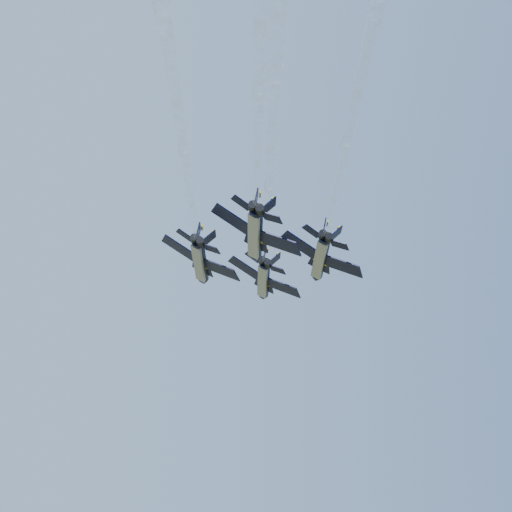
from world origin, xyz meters
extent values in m
cylinder|color=black|center=(2.74, 10.87, 105.31)|extent=(6.23, 14.10, 2.45)
cone|color=black|center=(5.06, 18.90, 105.31)|extent=(3.11, 3.31, 2.45)
ellipsoid|color=black|center=(4.01, 14.23, 105.81)|extent=(1.98, 2.80, 1.26)
cube|color=gray|center=(2.41, 10.97, 104.71)|extent=(5.03, 12.49, 1.20)
cube|color=black|center=(-0.53, 10.94, 107.00)|extent=(5.50, 3.54, 3.21)
cube|color=yellow|center=(0.02, 12.65, 107.09)|extent=(5.26, 0.54, 3.16)
cube|color=black|center=(5.44, 9.21, 103.43)|extent=(6.35, 5.81, 3.21)
cube|color=yellow|center=(5.98, 10.92, 103.52)|extent=(4.55, 3.25, 3.16)
cube|color=black|center=(-0.96, 5.00, 106.41)|extent=(2.61, 1.93, 1.50)
cube|color=black|center=(2.73, 3.93, 104.20)|extent=(2.97, 2.84, 1.50)
cube|color=black|center=(1.05, 5.19, 107.03)|extent=(1.35, 2.43, 2.71)
cube|color=black|center=(2.54, 4.75, 106.14)|extent=(2.71, 2.82, 1.96)
cylinder|color=black|center=(0.24, 3.89, 105.45)|extent=(1.87, 1.65, 1.58)
cylinder|color=black|center=(1.02, 3.66, 104.98)|extent=(1.87, 1.65, 1.58)
cylinder|color=black|center=(-9.76, 2.28, 105.31)|extent=(6.23, 14.10, 2.45)
cone|color=black|center=(-7.43, 10.30, 105.31)|extent=(3.11, 3.31, 2.45)
ellipsoid|color=black|center=(-8.48, 5.64, 105.81)|extent=(1.98, 2.80, 1.26)
cube|color=gray|center=(-10.09, 2.38, 104.71)|extent=(5.03, 12.49, 1.20)
cube|color=black|center=(-13.02, 2.35, 107.00)|extent=(5.50, 3.54, 3.21)
cube|color=yellow|center=(-12.47, 4.05, 107.09)|extent=(5.26, 0.54, 3.16)
cube|color=black|center=(-7.06, 0.62, 103.43)|extent=(6.35, 5.81, 3.21)
cube|color=yellow|center=(-6.51, 2.33, 103.52)|extent=(4.55, 3.25, 3.16)
cube|color=black|center=(-13.45, -3.59, 106.41)|extent=(2.61, 1.93, 1.50)
cube|color=black|center=(-9.77, -4.66, 104.20)|extent=(2.97, 2.84, 1.50)
cube|color=black|center=(-11.44, -3.41, 107.03)|extent=(1.35, 2.43, 2.71)
cube|color=black|center=(-9.95, -3.84, 106.14)|extent=(2.71, 2.82, 1.96)
cylinder|color=black|center=(-12.26, -4.70, 105.45)|extent=(1.87, 1.65, 1.58)
cylinder|color=black|center=(-11.47, -4.93, 104.98)|extent=(1.87, 1.65, 1.58)
cylinder|color=black|center=(7.58, -4.19, 105.31)|extent=(6.23, 14.10, 2.45)
cone|color=black|center=(9.90, 3.83, 105.31)|extent=(3.11, 3.31, 2.45)
ellipsoid|color=black|center=(8.85, -0.83, 105.81)|extent=(1.98, 2.80, 1.26)
cube|color=gray|center=(7.25, -4.10, 104.71)|extent=(5.03, 12.49, 1.20)
cube|color=black|center=(4.31, -4.13, 107.00)|extent=(5.50, 3.54, 3.21)
cube|color=yellow|center=(4.86, -2.42, 107.09)|extent=(5.26, 0.54, 3.16)
cube|color=black|center=(10.27, -5.85, 103.43)|extent=(6.35, 5.81, 3.21)
cube|color=yellow|center=(10.82, -4.15, 103.52)|extent=(4.55, 3.25, 3.16)
cube|color=black|center=(3.88, -10.07, 106.41)|extent=(2.61, 1.93, 1.50)
cube|color=black|center=(7.56, -11.13, 104.20)|extent=(2.97, 2.84, 1.50)
cube|color=black|center=(5.89, -9.88, 107.03)|extent=(1.35, 2.43, 2.71)
cube|color=black|center=(7.38, -10.31, 106.14)|extent=(2.71, 2.82, 1.96)
cylinder|color=black|center=(5.07, -11.18, 105.45)|extent=(1.87, 1.65, 1.58)
cylinder|color=black|center=(5.86, -11.41, 104.98)|extent=(1.87, 1.65, 1.58)
cylinder|color=black|center=(-4.91, -12.92, 105.31)|extent=(6.23, 14.10, 2.45)
cone|color=black|center=(-2.58, -4.89, 105.31)|extent=(3.11, 3.31, 2.45)
ellipsoid|color=black|center=(-3.63, -9.56, 105.81)|extent=(1.98, 2.80, 1.26)
cube|color=gray|center=(-5.23, -12.82, 104.71)|extent=(5.03, 12.49, 1.20)
cube|color=black|center=(-8.17, -12.85, 107.00)|extent=(5.50, 3.54, 3.21)
cube|color=yellow|center=(-7.62, -11.14, 107.09)|extent=(5.26, 0.54, 3.16)
cube|color=black|center=(-2.21, -14.57, 103.43)|extent=(6.35, 5.81, 3.21)
cube|color=yellow|center=(-1.66, -12.87, 103.52)|extent=(4.55, 3.25, 3.16)
cube|color=black|center=(-8.60, -18.79, 106.41)|extent=(2.61, 1.93, 1.50)
cube|color=black|center=(-4.92, -19.85, 104.20)|extent=(2.97, 2.84, 1.50)
cube|color=black|center=(-6.59, -18.60, 107.03)|extent=(1.35, 2.43, 2.71)
cube|color=black|center=(-5.10, -19.03, 106.14)|extent=(2.71, 2.82, 1.96)
cylinder|color=black|center=(-7.41, -19.90, 105.45)|extent=(1.87, 1.65, 1.58)
cylinder|color=black|center=(-6.62, -20.13, 104.98)|extent=(1.87, 1.65, 1.58)
cylinder|color=white|center=(-2.44, -7.02, 105.31)|extent=(7.76, 22.85, 1.29)
cylinder|color=white|center=(-8.58, -28.24, 105.31)|extent=(8.23, 22.99, 1.78)
cylinder|color=white|center=(-14.73, -49.46, 105.31)|extent=(8.78, 23.15, 2.36)
cylinder|color=white|center=(-14.94, -15.62, 105.31)|extent=(7.76, 22.85, 1.29)
cylinder|color=white|center=(-21.08, -36.84, 105.31)|extent=(8.23, 22.99, 1.78)
cylinder|color=white|center=(-27.22, -58.06, 105.31)|extent=(8.78, 23.15, 2.36)
cylinder|color=white|center=(2.40, -22.09, 105.31)|extent=(7.76, 22.85, 1.29)
cylinder|color=white|center=(-3.75, -43.31, 105.31)|extent=(8.23, 22.99, 1.78)
cylinder|color=white|center=(-10.09, -30.81, 105.31)|extent=(7.76, 22.85, 1.29)
cylinder|color=white|center=(-16.23, -52.03, 105.31)|extent=(8.23, 22.99, 1.78)
camera|label=1|loc=(-28.12, -101.99, 75.04)|focal=50.00mm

